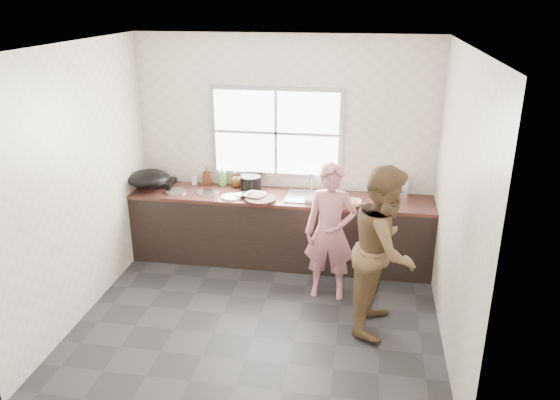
% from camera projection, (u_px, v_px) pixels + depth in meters
% --- Properties ---
extents(floor, '(3.60, 3.20, 0.01)m').
position_uv_depth(floor, '(260.00, 317.00, 5.60)').
color(floor, '#252527').
rests_on(floor, ground).
extents(ceiling, '(3.60, 3.20, 0.01)m').
position_uv_depth(ceiling, '(256.00, 45.00, 4.64)').
color(ceiling, silver).
rests_on(ceiling, wall_back).
extents(wall_back, '(3.60, 0.01, 2.70)m').
position_uv_depth(wall_back, '(285.00, 149.00, 6.60)').
color(wall_back, beige).
rests_on(wall_back, ground).
extents(wall_left, '(0.01, 3.20, 2.70)m').
position_uv_depth(wall_left, '(80.00, 184.00, 5.40)').
color(wall_left, beige).
rests_on(wall_left, ground).
extents(wall_right, '(0.01, 3.20, 2.70)m').
position_uv_depth(wall_right, '(457.00, 205.00, 4.85)').
color(wall_right, silver).
rests_on(wall_right, ground).
extents(wall_front, '(3.60, 0.01, 2.70)m').
position_uv_depth(wall_front, '(211.00, 275.00, 3.64)').
color(wall_front, beige).
rests_on(wall_front, ground).
extents(cabinet, '(3.60, 0.62, 0.82)m').
position_uv_depth(cabinet, '(280.00, 230.00, 6.65)').
color(cabinet, black).
rests_on(cabinet, floor).
extents(countertop, '(3.60, 0.64, 0.04)m').
position_uv_depth(countertop, '(280.00, 197.00, 6.49)').
color(countertop, '#3D1E19').
rests_on(countertop, cabinet).
extents(sink, '(0.55, 0.45, 0.02)m').
position_uv_depth(sink, '(310.00, 197.00, 6.43)').
color(sink, silver).
rests_on(sink, countertop).
extents(faucet, '(0.02, 0.02, 0.30)m').
position_uv_depth(faucet, '(312.00, 180.00, 6.57)').
color(faucet, silver).
rests_on(faucet, countertop).
extents(window_frame, '(1.60, 0.05, 1.10)m').
position_uv_depth(window_frame, '(276.00, 133.00, 6.53)').
color(window_frame, '#9EA0A5').
rests_on(window_frame, wall_back).
extents(window_glazing, '(1.50, 0.01, 1.00)m').
position_uv_depth(window_glazing, '(276.00, 133.00, 6.51)').
color(window_glazing, white).
rests_on(window_glazing, window_frame).
extents(woman, '(0.52, 0.35, 1.40)m').
position_uv_depth(woman, '(330.00, 237.00, 5.78)').
color(woman, '#C37580').
rests_on(woman, floor).
extents(person_side, '(0.77, 0.91, 1.66)m').
position_uv_depth(person_side, '(384.00, 249.00, 5.19)').
color(person_side, brown).
rests_on(person_side, floor).
extents(cutting_board, '(0.40, 0.40, 0.04)m').
position_uv_depth(cutting_board, '(260.00, 199.00, 6.32)').
color(cutting_board, '#331713').
rests_on(cutting_board, countertop).
extents(cleaver, '(0.23, 0.23, 0.01)m').
position_uv_depth(cleaver, '(246.00, 193.00, 6.45)').
color(cleaver, silver).
rests_on(cleaver, cutting_board).
extents(bowl_mince, '(0.29, 0.29, 0.06)m').
position_uv_depth(bowl_mince, '(255.00, 196.00, 6.39)').
color(bowl_mince, white).
rests_on(bowl_mince, countertop).
extents(bowl_crabs, '(0.20, 0.20, 0.06)m').
position_uv_depth(bowl_crabs, '(352.00, 204.00, 6.15)').
color(bowl_crabs, silver).
rests_on(bowl_crabs, countertop).
extents(bowl_held, '(0.27, 0.27, 0.06)m').
position_uv_depth(bowl_held, '(311.00, 199.00, 6.28)').
color(bowl_held, silver).
rests_on(bowl_held, countertop).
extents(black_pot, '(0.29, 0.29, 0.18)m').
position_uv_depth(black_pot, '(251.00, 183.00, 6.64)').
color(black_pot, black).
rests_on(black_pot, countertop).
extents(plate_food, '(0.29, 0.29, 0.02)m').
position_uv_depth(plate_food, '(231.00, 197.00, 6.42)').
color(plate_food, white).
rests_on(plate_food, countertop).
extents(bottle_green, '(0.14, 0.14, 0.26)m').
position_uv_depth(bottle_green, '(223.00, 176.00, 6.77)').
color(bottle_green, '#509F34').
rests_on(bottle_green, countertop).
extents(bottle_brown_tall, '(0.13, 0.13, 0.21)m').
position_uv_depth(bottle_brown_tall, '(207.00, 177.00, 6.81)').
color(bottle_brown_tall, '#442011').
rests_on(bottle_brown_tall, countertop).
extents(bottle_brown_short, '(0.18, 0.18, 0.18)m').
position_uv_depth(bottle_brown_short, '(237.00, 180.00, 6.76)').
color(bottle_brown_short, '#4F3213').
rests_on(bottle_brown_short, countertop).
extents(glass_jar, '(0.09, 0.09, 0.10)m').
position_uv_depth(glass_jar, '(195.00, 181.00, 6.85)').
color(glass_jar, white).
rests_on(glass_jar, countertop).
extents(burner, '(0.40, 0.40, 0.06)m').
position_uv_depth(burner, '(160.00, 181.00, 6.89)').
color(burner, black).
rests_on(burner, countertop).
extents(wok, '(0.58, 0.58, 0.19)m').
position_uv_depth(wok, '(149.00, 178.00, 6.60)').
color(wok, black).
rests_on(wok, burner).
extents(dish_rack, '(0.39, 0.29, 0.28)m').
position_uv_depth(dish_rack, '(392.00, 187.00, 6.37)').
color(dish_rack, white).
rests_on(dish_rack, countertop).
extents(pot_lid_left, '(0.36, 0.36, 0.01)m').
position_uv_depth(pot_lid_left, '(176.00, 192.00, 6.60)').
color(pot_lid_left, silver).
rests_on(pot_lid_left, countertop).
extents(pot_lid_right, '(0.33, 0.33, 0.01)m').
position_uv_depth(pot_lid_right, '(208.00, 192.00, 6.58)').
color(pot_lid_right, silver).
rests_on(pot_lid_right, countertop).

